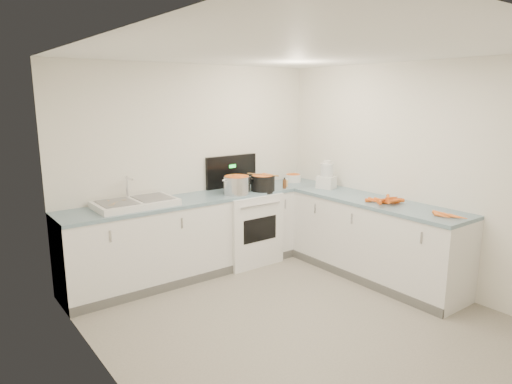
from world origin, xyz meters
TOP-DOWN VIEW (x-y plane):
  - floor at (0.00, 0.00)m, footprint 3.50×4.00m
  - ceiling at (0.00, 0.00)m, footprint 3.50×4.00m
  - wall_back at (0.00, 2.00)m, footprint 3.50×0.00m
  - wall_left at (-1.75, 0.00)m, footprint 0.00×4.00m
  - wall_right at (1.75, 0.00)m, footprint 0.00×4.00m
  - counter_back at (0.00, 1.70)m, footprint 3.50×0.62m
  - counter_right at (1.45, 0.30)m, footprint 0.62×2.20m
  - stove at (0.55, 1.69)m, footprint 0.76×0.65m
  - sink at (-0.90, 1.70)m, footprint 0.86×0.52m
  - steel_pot at (0.35, 1.56)m, footprint 0.39×0.39m
  - black_pot at (0.73, 1.53)m, footprint 0.36×0.36m
  - wooden_spoon at (0.73, 1.53)m, footprint 0.22×0.39m
  - mixing_bowl at (1.45, 1.76)m, footprint 0.28×0.28m
  - extract_bottle at (1.04, 1.47)m, footprint 0.05×0.05m
  - spice_jar at (1.14, 1.56)m, footprint 0.05×0.05m
  - food_processor at (1.49, 1.15)m, footprint 0.23×0.26m
  - carrot_pile at (1.42, 0.15)m, footprint 0.47×0.37m
  - peeled_carrots at (1.41, -0.61)m, footprint 0.14×0.36m
  - peelings at (-1.11, 1.67)m, footprint 0.24×0.26m

SIDE VIEW (x-z plane):
  - floor at x=0.00m, z-range 0.00..0.00m
  - counter_back at x=0.00m, z-range 0.00..0.94m
  - counter_right at x=1.45m, z-range 0.00..0.94m
  - stove at x=0.55m, z-range -0.21..1.15m
  - peeled_carrots at x=1.41m, z-range 0.94..0.98m
  - carrot_pile at x=1.42m, z-range 0.93..1.02m
  - sink at x=-0.90m, z-range 0.82..1.13m
  - spice_jar at x=1.14m, z-range 0.94..1.03m
  - mixing_bowl at x=1.45m, z-range 0.94..1.04m
  - extract_bottle at x=1.04m, z-range 0.94..1.06m
  - peelings at x=-1.11m, z-range 1.01..1.02m
  - black_pot at x=0.73m, z-range 0.92..1.14m
  - steel_pot at x=0.35m, z-range 0.92..1.16m
  - food_processor at x=1.49m, z-range 0.91..1.28m
  - wooden_spoon at x=0.73m, z-range 1.14..1.15m
  - wall_back at x=0.00m, z-range 0.00..2.50m
  - wall_left at x=-1.75m, z-range 0.00..2.50m
  - wall_right at x=1.75m, z-range 0.00..2.50m
  - ceiling at x=0.00m, z-range 2.50..2.50m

